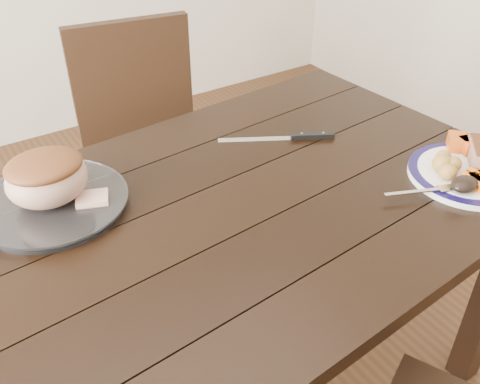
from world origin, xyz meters
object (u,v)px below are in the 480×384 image
chair_far (147,144)px  roast_joint (47,179)px  serving_platter (53,204)px  carving_knife (298,137)px  fork (426,191)px  dining_table (206,249)px  dinner_plate (467,175)px

chair_far → roast_joint: bearing=58.2°
chair_far → serving_platter: (-0.44, -0.52, 0.23)m
roast_joint → carving_knife: 0.67m
fork → dining_table: bearing=178.2°
roast_joint → dinner_plate: bearing=-25.9°
chair_far → fork: bearing=115.9°
chair_far → fork: size_ratio=5.45×
fork → carving_knife: 0.39m
chair_far → carving_knife: size_ratio=3.21×
dinner_plate → roast_joint: 0.99m
chair_far → dinner_plate: 1.07m
serving_platter → chair_far: bearing=49.2°
dining_table → fork: (0.47, -0.21, 0.11)m
carving_knife → dinner_plate: bearing=-29.8°
chair_far → dinner_plate: bearing=124.0°
serving_platter → roast_joint: bearing=0.0°
roast_joint → carving_knife: (0.66, -0.05, -0.07)m
dinner_plate → chair_far: bearing=115.1°
serving_platter → fork: 0.86m
dining_table → chair_far: size_ratio=1.79×
dining_table → carving_knife: carving_knife is taller
serving_platter → dinner_plate: bearing=-25.9°
chair_far → roast_joint: (-0.44, -0.52, 0.30)m
chair_far → carving_knife: (0.22, -0.57, 0.23)m
dinner_plate → serving_platter: size_ratio=0.86×
dining_table → dinner_plate: dinner_plate is taller
carving_knife → fork: bearing=-49.7°
chair_far → roast_joint: 0.75m
serving_platter → roast_joint: size_ratio=1.84×
dining_table → fork: bearing=-24.7°
chair_far → fork: chair_far is taller
roast_joint → fork: bearing=-30.6°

